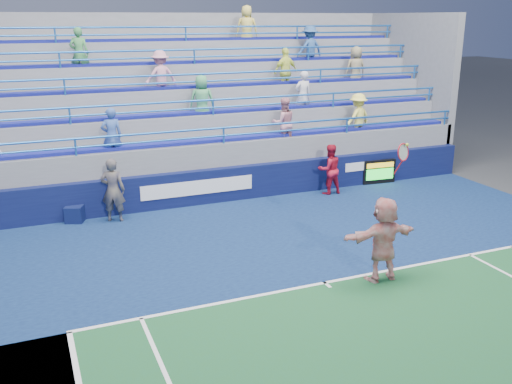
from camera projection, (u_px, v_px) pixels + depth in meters
name	position (u px, v px, depth m)	size (l,w,h in m)	color
ground	(325.00, 284.00, 12.67)	(120.00, 120.00, 0.00)	#333538
sponsor_wall	(227.00, 184.00, 18.26)	(18.00, 0.32, 1.10)	#0A103A
bleacher_stand	(192.00, 133.00, 21.30)	(18.00, 5.62, 6.13)	slate
serve_speed_board	(379.00, 172.00, 20.19)	(1.26, 0.23, 0.87)	black
judge_chair	(75.00, 213.00, 16.44)	(0.64, 0.65, 0.87)	#0D153F
tennis_player	(383.00, 239.00, 12.59)	(1.81, 0.59, 3.12)	white
line_judge	(113.00, 190.00, 16.30)	(0.69, 0.45, 1.88)	#141638
ball_girl	(329.00, 169.00, 18.92)	(0.82, 0.64, 1.69)	#AD132A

